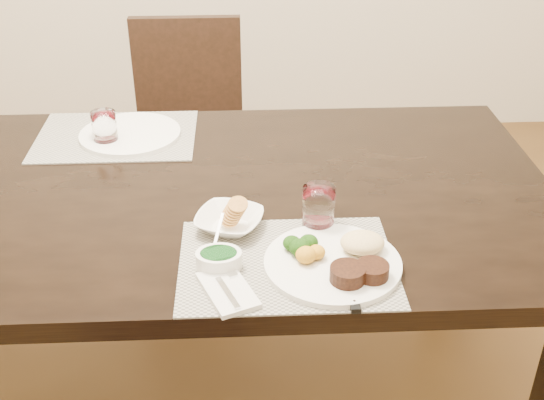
{
  "coord_description": "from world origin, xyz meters",
  "views": [
    {
      "loc": [
        0.21,
        -1.51,
        1.61
      ],
      "look_at": [
        0.27,
        -0.18,
        0.82
      ],
      "focal_mm": 45.0,
      "sensor_mm": 36.0,
      "label": 1
    }
  ],
  "objects_px": {
    "steak_knife": "(350,288)",
    "wine_glass_near": "(318,209)",
    "far_plate": "(130,134)",
    "cracker_bowl": "(229,221)",
    "chair_far": "(189,126)",
    "dinner_plate": "(339,260)"
  },
  "relations": [
    {
      "from": "chair_far",
      "to": "wine_glass_near",
      "type": "distance_m",
      "value": 1.22
    },
    {
      "from": "chair_far",
      "to": "far_plate",
      "type": "xyz_separation_m",
      "value": [
        -0.12,
        -0.62,
        0.26
      ]
    },
    {
      "from": "cracker_bowl",
      "to": "far_plate",
      "type": "xyz_separation_m",
      "value": [
        -0.29,
        0.51,
        -0.01
      ]
    },
    {
      "from": "wine_glass_near",
      "to": "far_plate",
      "type": "relative_size",
      "value": 0.35
    },
    {
      "from": "cracker_bowl",
      "to": "far_plate",
      "type": "distance_m",
      "value": 0.59
    },
    {
      "from": "steak_knife",
      "to": "cracker_bowl",
      "type": "distance_m",
      "value": 0.34
    },
    {
      "from": "steak_knife",
      "to": "far_plate",
      "type": "height_order",
      "value": "same"
    },
    {
      "from": "chair_far",
      "to": "steak_knife",
      "type": "xyz_separation_m",
      "value": [
        0.42,
        -1.36,
        0.26
      ]
    },
    {
      "from": "steak_knife",
      "to": "cracker_bowl",
      "type": "xyz_separation_m",
      "value": [
        -0.24,
        0.24,
        0.02
      ]
    },
    {
      "from": "chair_far",
      "to": "cracker_bowl",
      "type": "distance_m",
      "value": 1.17
    },
    {
      "from": "steak_knife",
      "to": "far_plate",
      "type": "relative_size",
      "value": 0.78
    },
    {
      "from": "chair_far",
      "to": "steak_knife",
      "type": "distance_m",
      "value": 1.45
    },
    {
      "from": "chair_far",
      "to": "steak_knife",
      "type": "height_order",
      "value": "chair_far"
    },
    {
      "from": "cracker_bowl",
      "to": "chair_far",
      "type": "bearing_deg",
      "value": 98.72
    },
    {
      "from": "wine_glass_near",
      "to": "far_plate",
      "type": "bearing_deg",
      "value": 134.3
    },
    {
      "from": "chair_far",
      "to": "wine_glass_near",
      "type": "relative_size",
      "value": 8.78
    },
    {
      "from": "steak_knife",
      "to": "wine_glass_near",
      "type": "xyz_separation_m",
      "value": [
        -0.04,
        0.24,
        0.04
      ]
    },
    {
      "from": "cracker_bowl",
      "to": "far_plate",
      "type": "height_order",
      "value": "cracker_bowl"
    },
    {
      "from": "dinner_plate",
      "to": "steak_knife",
      "type": "distance_m",
      "value": 0.08
    },
    {
      "from": "wine_glass_near",
      "to": "chair_far",
      "type": "bearing_deg",
      "value": 108.48
    },
    {
      "from": "dinner_plate",
      "to": "wine_glass_near",
      "type": "height_order",
      "value": "wine_glass_near"
    },
    {
      "from": "dinner_plate",
      "to": "far_plate",
      "type": "distance_m",
      "value": 0.85
    }
  ]
}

